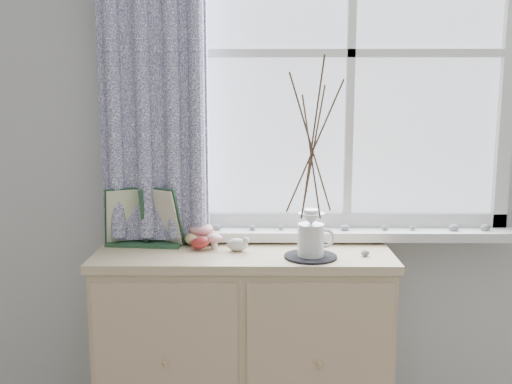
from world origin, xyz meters
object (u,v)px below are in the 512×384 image
(botanical_book, at_px, (142,217))
(toadstool_cluster, at_px, (204,232))
(twig_pitcher, at_px, (312,144))
(sideboard, at_px, (244,348))

(botanical_book, distance_m, toadstool_cluster, 0.26)
(botanical_book, xyz_separation_m, twig_pitcher, (0.68, -0.15, 0.32))
(sideboard, height_order, twig_pitcher, twig_pitcher)
(sideboard, bearing_deg, toadstool_cluster, 155.27)
(toadstool_cluster, relative_size, twig_pitcher, 0.20)
(botanical_book, height_order, toadstool_cluster, botanical_book)
(toadstool_cluster, xyz_separation_m, twig_pitcher, (0.43, -0.18, 0.39))
(toadstool_cluster, bearing_deg, sideboard, -24.73)
(botanical_book, distance_m, twig_pitcher, 0.77)
(sideboard, xyz_separation_m, toadstool_cluster, (-0.17, 0.08, 0.48))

